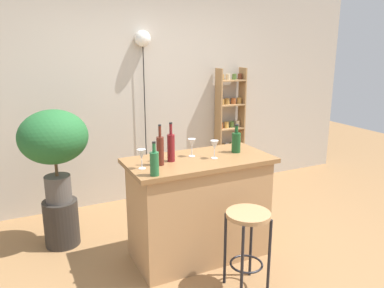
% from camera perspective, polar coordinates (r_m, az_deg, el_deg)
% --- Properties ---
extents(ground, '(12.00, 12.00, 0.00)m').
position_cam_1_polar(ground, '(3.58, 3.29, -18.19)').
color(ground, olive).
extents(back_wall, '(6.40, 0.10, 2.80)m').
position_cam_1_polar(back_wall, '(4.83, -7.89, 8.11)').
color(back_wall, '#BCB2A3').
rests_on(back_wall, ground).
extents(kitchen_counter, '(1.31, 0.65, 0.95)m').
position_cam_1_polar(kitchen_counter, '(3.59, 1.04, -9.41)').
color(kitchen_counter, tan).
rests_on(kitchen_counter, ground).
extents(bar_stool, '(0.35, 0.35, 0.67)m').
position_cam_1_polar(bar_stool, '(3.14, 8.28, -12.82)').
color(bar_stool, black).
rests_on(bar_stool, ground).
extents(spice_shelf, '(0.39, 0.18, 1.63)m').
position_cam_1_polar(spice_shelf, '(5.30, 5.65, 2.41)').
color(spice_shelf, '#A87F51').
rests_on(spice_shelf, ground).
extents(plant_stool, '(0.34, 0.34, 0.46)m').
position_cam_1_polar(plant_stool, '(4.07, -18.86, -11.01)').
color(plant_stool, '#2D2823').
rests_on(plant_stool, ground).
extents(potted_plant, '(0.64, 0.58, 0.90)m').
position_cam_1_polar(potted_plant, '(3.80, -19.89, 0.42)').
color(potted_plant, '#514C47').
rests_on(potted_plant, plant_stool).
extents(bottle_spirits_clear, '(0.08, 0.08, 0.27)m').
position_cam_1_polar(bottle_spirits_clear, '(3.61, 6.59, 0.33)').
color(bottle_spirits_clear, '#194C23').
rests_on(bottle_spirits_clear, kitchen_counter).
extents(bottle_vinegar, '(0.06, 0.06, 0.35)m').
position_cam_1_polar(bottle_vinegar, '(3.21, -4.75, -0.88)').
color(bottle_vinegar, '#5B2319').
rests_on(bottle_vinegar, kitchen_counter).
extents(bottle_sauce_amber, '(0.07, 0.07, 0.34)m').
position_cam_1_polar(bottle_sauce_amber, '(3.31, -3.14, -0.41)').
color(bottle_sauce_amber, maroon).
rests_on(bottle_sauce_amber, kitchen_counter).
extents(bottle_wine_red, '(0.07, 0.07, 0.27)m').
position_cam_1_polar(bottle_wine_red, '(2.97, -5.62, -2.81)').
color(bottle_wine_red, '#236638').
rests_on(bottle_wine_red, kitchen_counter).
extents(wine_glass_left, '(0.07, 0.07, 0.16)m').
position_cam_1_polar(wine_glass_left, '(3.40, 3.37, -0.25)').
color(wine_glass_left, silver).
rests_on(wine_glass_left, kitchen_counter).
extents(wine_glass_center, '(0.07, 0.07, 0.16)m').
position_cam_1_polar(wine_glass_center, '(3.45, -0.03, 0.02)').
color(wine_glass_center, silver).
rests_on(wine_glass_center, kitchen_counter).
extents(wine_glass_right, '(0.07, 0.07, 0.16)m').
position_cam_1_polar(wine_glass_right, '(3.14, -7.51, -1.62)').
color(wine_glass_right, silver).
rests_on(wine_glass_right, kitchen_counter).
extents(pendant_globe_light, '(0.19, 0.19, 2.10)m').
position_cam_1_polar(pendant_globe_light, '(4.71, -7.34, 14.83)').
color(pendant_globe_light, black).
rests_on(pendant_globe_light, ground).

